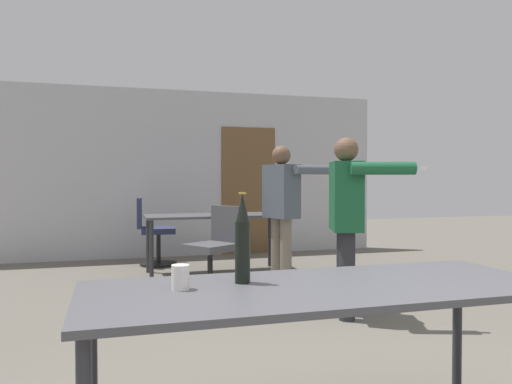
% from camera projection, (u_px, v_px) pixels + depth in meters
% --- Properties ---
extents(back_wall, '(6.51, 0.12, 2.60)m').
position_uv_depth(back_wall, '(182.00, 174.00, 7.86)').
color(back_wall, '#BCBCC1').
rests_on(back_wall, ground_plane).
extents(conference_table_near, '(2.03, 0.77, 0.76)m').
position_uv_depth(conference_table_near, '(322.00, 300.00, 2.14)').
color(conference_table_near, '#4C4C51').
rests_on(conference_table_near, ground_plane).
extents(conference_table_far, '(1.78, 0.68, 0.76)m').
position_uv_depth(conference_table_far, '(215.00, 221.00, 6.41)').
color(conference_table_far, '#4C4C51').
rests_on(conference_table_far, ground_plane).
extents(person_right_polo, '(0.69, 0.79, 1.58)m').
position_uv_depth(person_right_polo, '(347.00, 210.00, 4.35)').
color(person_right_polo, '#28282D').
rests_on(person_right_polo, ground_plane).
extents(person_center_tall, '(0.85, 0.60, 1.59)m').
position_uv_depth(person_center_tall, '(282.00, 202.00, 5.66)').
color(person_center_tall, slate).
rests_on(person_center_tall, ground_plane).
extents(office_chair_near_pushed, '(0.57, 0.52, 0.95)m').
position_uv_depth(office_chair_near_pushed, '(153.00, 233.00, 7.01)').
color(office_chair_near_pushed, black).
rests_on(office_chair_near_pushed, ground_plane).
extents(office_chair_far_right, '(0.68, 0.66, 0.90)m').
position_uv_depth(office_chair_far_right, '(215.00, 249.00, 5.69)').
color(office_chair_far_right, black).
rests_on(office_chair_far_right, ground_plane).
extents(beer_bottle, '(0.07, 0.07, 0.40)m').
position_uv_depth(beer_bottle, '(243.00, 240.00, 2.18)').
color(beer_bottle, black).
rests_on(beer_bottle, conference_table_near).
extents(drink_cup, '(0.07, 0.07, 0.10)m').
position_uv_depth(drink_cup, '(180.00, 277.00, 2.05)').
color(drink_cup, silver).
rests_on(drink_cup, conference_table_near).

